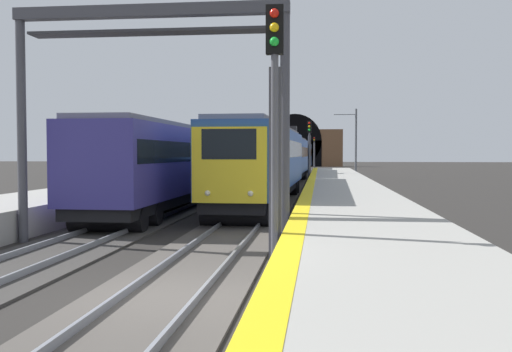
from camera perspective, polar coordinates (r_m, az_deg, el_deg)
ground_plane at (r=11.09m, az=-9.21°, el=-12.05°), size 320.00×320.00×0.00m
platform_right at (r=10.66m, az=13.21°, el=-9.95°), size 112.00×4.15×0.99m
platform_right_edge_strip at (r=10.50m, az=3.23°, el=-7.31°), size 112.00×0.50×0.01m
track_main_line at (r=11.08m, az=-9.22°, el=-11.85°), size 160.00×3.04×0.21m
train_main_approaching at (r=49.72m, az=3.11°, el=1.90°), size 60.10×3.27×5.03m
train_adjacent_platform at (r=45.82m, az=-2.55°, el=1.79°), size 55.32×3.06×4.94m
railway_signal_near at (r=12.42m, az=1.89°, el=5.99°), size 0.39×0.38×5.92m
railway_signal_mid at (r=50.15m, az=5.35°, el=3.00°), size 0.39×0.38×5.53m
railway_signal_far at (r=88.41m, az=5.84°, el=2.53°), size 0.39×0.38×5.20m
overhead_signal_gantry at (r=17.46m, az=-10.61°, el=10.80°), size 0.70×8.32×7.10m
tunnel_portal at (r=113.74m, az=3.93°, el=2.83°), size 2.16×18.73×10.49m
catenary_mast_near at (r=61.56m, az=9.90°, el=3.32°), size 0.22×2.44×7.40m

